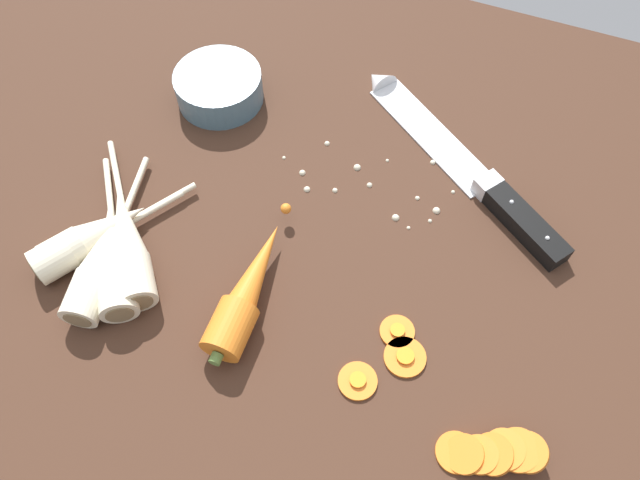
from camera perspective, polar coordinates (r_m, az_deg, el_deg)
ground_plane at (r=69.01cm, az=0.62°, el=-0.18°), size 120.00×90.00×4.00cm
chefs_knife at (r=74.68cm, az=12.56°, el=7.87°), size 30.40×22.61×4.18cm
whole_carrot at (r=61.88cm, az=-6.89°, el=-4.83°), size 4.72×19.33×4.20cm
parsnip_front at (r=69.10cm, az=-21.33°, el=-0.17°), size 11.02×16.10×4.00cm
parsnip_mid_left at (r=69.18cm, az=-20.41°, el=0.47°), size 11.29×16.58×4.00cm
parsnip_mid_right at (r=67.04cm, az=-18.91°, el=-1.55°), size 14.47×18.16×4.00cm
parsnip_back at (r=67.50cm, az=-17.71°, el=-0.28°), size 16.44×18.92×4.00cm
parsnip_outer at (r=67.29cm, az=-19.94°, el=-1.80°), size 6.97×21.38×4.00cm
carrot_slice_stack at (r=59.36cm, az=15.96°, el=-18.75°), size 9.50×5.79×3.77cm
carrot_slice_stray_near at (r=62.04cm, az=7.32°, el=-8.51°), size 3.57×3.57×0.70cm
carrot_slice_stray_mid at (r=59.88cm, az=3.58°, el=-13.11°), size 3.87×3.87×0.70cm
carrot_slice_stray_far at (r=61.14cm, az=8.05°, el=-10.85°), size 4.23×4.23×0.70cm
prep_bowl at (r=79.49cm, az=-9.55°, el=14.16°), size 11.00×11.00×4.00cm
mince_crumbs at (r=70.91cm, az=5.48°, el=5.26°), size 22.20×10.90×0.89cm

